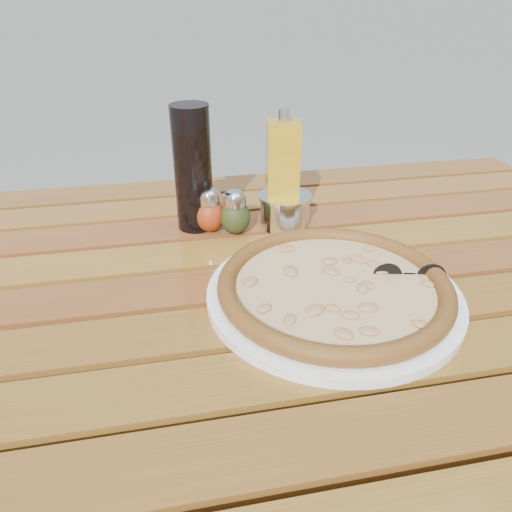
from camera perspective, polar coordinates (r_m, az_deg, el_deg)
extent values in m
cube|color=#37200C|center=(1.51, 21.68, -5.06)|extent=(0.06, 0.06, 0.70)
cube|color=#351A0C|center=(0.79, 0.29, -5.79)|extent=(1.36, 0.86, 0.04)
cube|color=#502C0E|center=(0.55, 7.16, -21.04)|extent=(1.40, 0.09, 0.03)
cube|color=#53320E|center=(0.61, 4.22, -13.90)|extent=(1.40, 0.09, 0.03)
cube|color=#522F0E|center=(0.69, 2.01, -8.20)|extent=(1.40, 0.09, 0.03)
cube|color=#54280E|center=(0.77, 0.29, -3.65)|extent=(1.40, 0.09, 0.03)
cube|color=#5E3910|center=(0.85, -1.07, 0.02)|extent=(1.40, 0.09, 0.03)
cube|color=#58290F|center=(0.94, -2.19, 3.01)|extent=(1.40, 0.09, 0.03)
cube|color=#5E3310|center=(1.03, -3.11, 5.48)|extent=(1.40, 0.09, 0.03)
cube|color=#532D0E|center=(1.12, -3.89, 7.54)|extent=(1.40, 0.09, 0.03)
cylinder|color=white|center=(0.72, 8.83, -4.41)|extent=(0.43, 0.43, 0.01)
cylinder|color=beige|center=(0.71, 8.90, -3.61)|extent=(0.38, 0.38, 0.01)
torus|color=black|center=(0.71, 8.93, -3.27)|extent=(0.41, 0.41, 0.03)
ellipsoid|color=#A93713|center=(0.90, -5.29, 4.70)|extent=(0.07, 0.07, 0.06)
cylinder|color=silver|center=(0.88, -5.38, 6.64)|extent=(0.05, 0.05, 0.02)
ellipsoid|color=silver|center=(0.88, -5.41, 7.18)|extent=(0.05, 0.05, 0.02)
ellipsoid|color=#343D18|center=(0.88, -2.39, 4.47)|extent=(0.06, 0.06, 0.06)
cylinder|color=silver|center=(0.87, -2.43, 6.43)|extent=(0.05, 0.05, 0.02)
ellipsoid|color=silver|center=(0.87, -2.44, 6.98)|extent=(0.04, 0.04, 0.02)
cylinder|color=black|center=(0.88, -7.23, 9.84)|extent=(0.07, 0.07, 0.22)
cylinder|color=silver|center=(0.94, -7.03, 7.87)|extent=(0.08, 0.08, 0.12)
cylinder|color=red|center=(0.94, -7.02, 7.58)|extent=(0.08, 0.08, 0.04)
cube|color=#B08312|center=(0.89, 3.02, 9.20)|extent=(0.06, 0.06, 0.19)
cylinder|color=silver|center=(0.86, 3.21, 15.76)|extent=(0.02, 0.02, 0.02)
cylinder|color=silver|center=(0.92, 3.29, 5.14)|extent=(0.12, 0.12, 0.05)
cylinder|color=white|center=(0.90, 3.34, 6.81)|extent=(0.12, 0.12, 0.01)
sphere|color=white|center=(0.90, 3.35, 7.28)|extent=(0.02, 0.02, 0.01)
cylinder|color=black|center=(0.76, 14.76, -2.32)|extent=(0.04, 0.01, 0.04)
cylinder|color=black|center=(0.77, 19.38, -2.33)|extent=(0.04, 0.01, 0.04)
cube|color=black|center=(0.76, 17.14, -2.07)|extent=(0.02, 0.01, 0.00)
cube|color=black|center=(0.78, 16.04, -2.73)|extent=(0.09, 0.03, 0.00)
cube|color=black|center=(0.79, 17.35, -2.50)|extent=(0.09, 0.03, 0.00)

